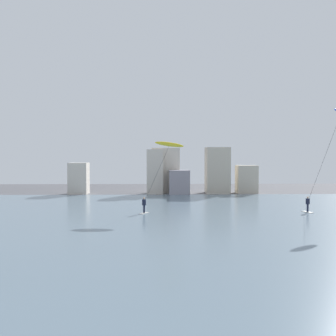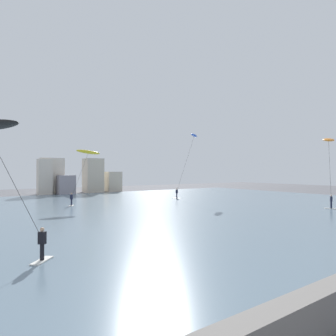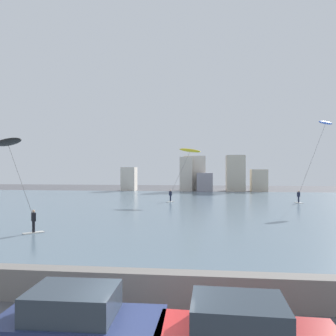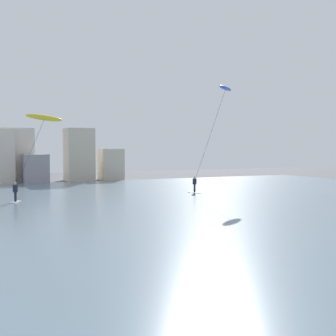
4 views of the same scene
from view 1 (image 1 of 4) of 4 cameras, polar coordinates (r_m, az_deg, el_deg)
water_bay at (r=35.16m, az=1.08°, el=-7.92°), size 84.00×52.00×0.10m
far_shore_buildings at (r=63.47m, az=1.70°, el=-0.82°), size 29.41×5.40×7.28m
kitesurfer_yellow at (r=41.89m, az=-0.17°, el=2.52°), size 4.74×2.99×7.55m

